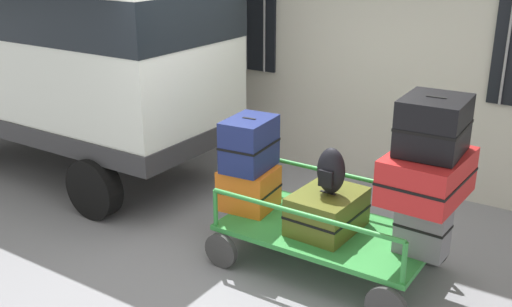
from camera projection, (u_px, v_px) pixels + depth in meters
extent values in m
plane|color=gray|center=(257.00, 244.00, 6.22)|extent=(40.00, 40.00, 0.00)
cube|color=black|center=(238.00, 14.00, 8.25)|extent=(1.20, 0.04, 1.50)
cylinder|color=gray|center=(211.00, 12.00, 8.45)|extent=(0.03, 0.03, 1.50)
cylinder|color=gray|center=(228.00, 13.00, 8.30)|extent=(0.03, 0.03, 1.50)
cylinder|color=gray|center=(246.00, 15.00, 8.14)|extent=(0.03, 0.03, 1.50)
cylinder|color=gray|center=(264.00, 16.00, 7.99)|extent=(0.03, 0.03, 1.50)
cylinder|color=gray|center=(509.00, 37.00, 6.39)|extent=(0.03, 0.03, 1.50)
cube|color=silver|center=(61.00, 43.00, 7.71)|extent=(4.52, 1.85, 2.13)
cube|color=black|center=(57.00, 8.00, 7.56)|extent=(4.54, 1.87, 0.55)
cube|color=#2D2D30|center=(69.00, 113.00, 8.04)|extent=(4.56, 1.89, 0.24)
cylinder|color=black|center=(94.00, 188.00, 6.71)|extent=(0.70, 0.22, 0.70)
cube|color=#2D8438|center=(327.00, 231.00, 5.69)|extent=(1.95, 1.10, 0.05)
cylinder|color=#383838|center=(386.00, 306.00, 4.88)|extent=(0.35, 0.06, 0.35)
cylinder|color=#383838|center=(430.00, 249.00, 5.77)|extent=(0.35, 0.06, 0.35)
cylinder|color=#383838|center=(221.00, 250.00, 5.74)|extent=(0.35, 0.06, 0.35)
cylinder|color=#383838|center=(282.00, 208.00, 6.63)|extent=(0.35, 0.06, 0.35)
cylinder|color=#2D8438|center=(404.00, 263.00, 4.74)|extent=(0.04, 0.04, 0.36)
cylinder|color=#2D8438|center=(443.00, 216.00, 5.54)|extent=(0.04, 0.04, 0.36)
cylinder|color=#2D8438|center=(216.00, 208.00, 5.70)|extent=(0.04, 0.04, 0.36)
cylinder|color=#2D8438|center=(272.00, 174.00, 6.50)|extent=(0.04, 0.04, 0.36)
cylinder|color=#2D8438|center=(302.00, 214.00, 5.16)|extent=(1.87, 0.04, 0.04)
cylinder|color=#2D8438|center=(352.00, 177.00, 5.96)|extent=(1.87, 0.04, 0.04)
cube|color=orange|center=(249.00, 188.00, 6.07)|extent=(0.55, 0.53, 0.42)
cube|color=black|center=(249.00, 188.00, 6.07)|extent=(0.56, 0.54, 0.02)
cube|color=black|center=(249.00, 169.00, 6.00)|extent=(0.16, 0.04, 0.02)
cube|color=navy|center=(249.00, 144.00, 5.92)|extent=(0.45, 0.60, 0.52)
cube|color=black|center=(249.00, 144.00, 5.92)|extent=(0.46, 0.61, 0.02)
cube|color=black|center=(249.00, 119.00, 5.83)|extent=(0.14, 0.04, 0.02)
cube|color=#4C5119|center=(327.00, 211.00, 5.61)|extent=(0.57, 0.74, 0.37)
cube|color=black|center=(327.00, 211.00, 5.61)|extent=(0.58, 0.75, 0.02)
cube|color=black|center=(328.00, 193.00, 5.55)|extent=(0.16, 0.04, 0.02)
cube|color=slate|center=(423.00, 225.00, 5.16)|extent=(0.44, 0.28, 0.54)
cube|color=black|center=(423.00, 225.00, 5.16)|extent=(0.45, 0.29, 0.02)
cube|color=black|center=(426.00, 197.00, 5.07)|extent=(0.15, 0.04, 0.02)
cube|color=#B21E1E|center=(427.00, 176.00, 4.97)|extent=(0.62, 0.86, 0.39)
cube|color=black|center=(427.00, 176.00, 4.97)|extent=(0.63, 0.87, 0.02)
cube|color=black|center=(429.00, 155.00, 4.91)|extent=(0.16, 0.04, 0.02)
cube|color=black|center=(434.00, 125.00, 4.85)|extent=(0.52, 0.61, 0.46)
cube|color=black|center=(434.00, 125.00, 4.85)|extent=(0.53, 0.62, 0.02)
cube|color=black|center=(436.00, 98.00, 4.77)|extent=(0.16, 0.04, 0.02)
ellipsoid|color=black|center=(331.00, 171.00, 5.46)|extent=(0.27, 0.19, 0.44)
cube|color=black|center=(326.00, 178.00, 5.40)|extent=(0.14, 0.06, 0.15)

